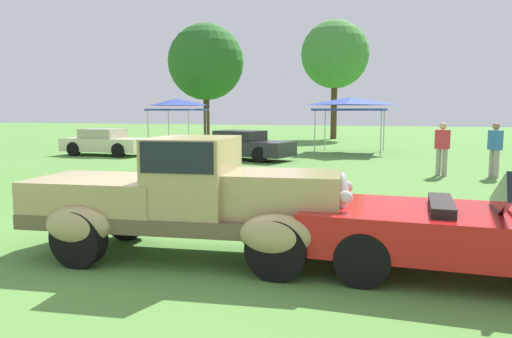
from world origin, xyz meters
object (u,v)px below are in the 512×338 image
object	(u,v)px
show_car_cream	(105,142)
show_car_charcoal	(242,145)
feature_pickup_truck	(189,196)
spectator_by_row	(495,148)
canopy_tent_center_field	(351,103)
neighbor_convertible	(486,232)
canopy_tent_left_field	(178,104)
spectator_between_cars	(442,147)

from	to	relation	value
show_car_cream	show_car_charcoal	distance (m)	6.70
feature_pickup_truck	spectator_by_row	bearing A→B (deg)	61.72
spectator_by_row	canopy_tent_center_field	world-z (taller)	canopy_tent_center_field
neighbor_convertible	show_car_cream	xyz separation A→B (m)	(-14.24, 13.02, 0.02)
spectator_by_row	canopy_tent_left_field	world-z (taller)	canopy_tent_left_field
spectator_between_cars	spectator_by_row	world-z (taller)	same
show_car_charcoal	canopy_tent_left_field	size ratio (longest dim) A/B	1.65
spectator_between_cars	canopy_tent_center_field	size ratio (longest dim) A/B	0.50
show_car_charcoal	spectator_between_cars	world-z (taller)	spectator_between_cars
show_car_charcoal	canopy_tent_left_field	bearing A→B (deg)	137.22
show_car_charcoal	spectator_by_row	xyz separation A→B (m)	(9.20, -2.94, 0.31)
feature_pickup_truck	spectator_by_row	xyz separation A→B (m)	(5.54, 10.30, 0.05)
show_car_cream	canopy_tent_center_field	size ratio (longest dim) A/B	1.17
spectator_between_cars	spectator_by_row	bearing A→B (deg)	2.89
feature_pickup_truck	spectator_between_cars	size ratio (longest dim) A/B	2.73
neighbor_convertible	spectator_between_cars	distance (m)	9.99
canopy_tent_left_field	show_car_cream	bearing A→B (deg)	-104.11
neighbor_convertible	show_car_charcoal	size ratio (longest dim) A/B	0.96
neighbor_convertible	canopy_tent_left_field	xyz separation A→B (m)	(-12.98, 18.04, 1.84)
canopy_tent_center_field	neighbor_convertible	bearing A→B (deg)	-78.72
feature_pickup_truck	show_car_cream	distance (m)	16.83
spectator_between_cars	show_car_charcoal	bearing A→B (deg)	158.53
neighbor_convertible	spectator_between_cars	bearing A→B (deg)	89.23
spectator_between_cars	canopy_tent_center_field	xyz separation A→B (m)	(-3.69, 7.84, 1.51)
canopy_tent_center_field	show_car_charcoal	bearing A→B (deg)	-129.55
spectator_by_row	spectator_between_cars	bearing A→B (deg)	-177.11
neighbor_convertible	canopy_tent_center_field	size ratio (longest dim) A/B	1.29
show_car_cream	canopy_tent_left_field	bearing A→B (deg)	75.89
feature_pickup_truck	show_car_charcoal	world-z (taller)	feature_pickup_truck
feature_pickup_truck	spectator_between_cars	bearing A→B (deg)	68.58
neighbor_convertible	show_car_cream	bearing A→B (deg)	137.56
canopy_tent_center_field	spectator_by_row	bearing A→B (deg)	-56.06
neighbor_convertible	show_car_charcoal	world-z (taller)	neighbor_convertible
canopy_tent_center_field	spectator_between_cars	bearing A→B (deg)	-64.78
neighbor_convertible	canopy_tent_center_field	xyz separation A→B (m)	(-3.56, 17.82, 1.85)
spectator_by_row	canopy_tent_left_field	xyz separation A→B (m)	(-14.64, 7.97, 1.51)
neighbor_convertible	show_car_cream	world-z (taller)	neighbor_convertible
show_car_charcoal	spectator_by_row	world-z (taller)	spectator_by_row
neighbor_convertible	canopy_tent_center_field	bearing A→B (deg)	101.28
neighbor_convertible	canopy_tent_left_field	size ratio (longest dim) A/B	1.59
neighbor_convertible	canopy_tent_left_field	bearing A→B (deg)	125.74
show_car_charcoal	canopy_tent_center_field	distance (m)	6.51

